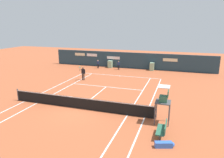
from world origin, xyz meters
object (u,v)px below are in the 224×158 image
at_px(player_bench, 163,129).
at_px(ball_kid_left_post, 98,64).
at_px(player_on_baseline, 83,72).
at_px(equipment_bag, 165,145).
at_px(umpire_chair, 163,100).
at_px(tennis_ball_near_service_line, 95,92).
at_px(ball_kid_centre_post, 119,65).

distance_m(player_bench, ball_kid_left_post, 21.06).
bearing_deg(player_on_baseline, player_bench, 126.10).
bearing_deg(equipment_bag, umpire_chair, 98.57).
bearing_deg(player_on_baseline, ball_kid_left_post, -90.82).
bearing_deg(ball_kid_left_post, umpire_chair, 124.67).
xyz_separation_m(ball_kid_left_post, tennis_ball_near_service_line, (4.26, -11.27, -0.69)).
distance_m(player_bench, ball_kid_centre_post, 19.48).
relative_size(player_on_baseline, ball_kid_left_post, 1.44).
relative_size(equipment_bag, ball_kid_left_post, 0.86).
distance_m(ball_kid_left_post, tennis_ball_near_service_line, 12.07).
relative_size(umpire_chair, ball_kid_left_post, 2.07).
xyz_separation_m(player_bench, tennis_ball_near_service_line, (-7.12, 6.45, -0.48)).
height_order(ball_kid_centre_post, ball_kid_left_post, ball_kid_centre_post).
relative_size(ball_kid_centre_post, tennis_ball_near_service_line, 19.34).
distance_m(player_bench, tennis_ball_near_service_line, 9.62).
bearing_deg(ball_kid_centre_post, player_bench, 122.31).
xyz_separation_m(umpire_chair, ball_kid_centre_post, (-7.89, 15.87, -0.91)).
relative_size(player_bench, tennis_ball_near_service_line, 21.57).
bearing_deg(equipment_bag, player_bench, 103.04).
bearing_deg(tennis_ball_near_service_line, player_on_baseline, 128.84).
distance_m(umpire_chair, ball_kid_left_post, 19.44).
distance_m(umpire_chair, ball_kid_centre_post, 17.75).
height_order(player_bench, ball_kid_centre_post, ball_kid_centre_post).
bearing_deg(equipment_bag, player_on_baseline, 132.46).
relative_size(player_bench, player_on_baseline, 0.81).
distance_m(equipment_bag, ball_kid_left_post, 22.15).
relative_size(umpire_chair, ball_kid_centre_post, 1.99).
xyz_separation_m(umpire_chair, player_bench, (0.19, -1.85, -1.16)).
bearing_deg(umpire_chair, player_on_baseline, 49.64).
distance_m(equipment_bag, ball_kid_centre_post, 20.61).
xyz_separation_m(umpire_chair, tennis_ball_near_service_line, (-6.93, 4.60, -1.64)).
bearing_deg(umpire_chair, tennis_ball_near_service_line, 56.42).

